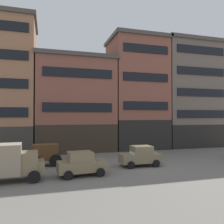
% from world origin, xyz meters
% --- Properties ---
extents(ground_plane, '(120.00, 120.00, 0.00)m').
position_xyz_m(ground_plane, '(0.00, 0.00, 0.00)').
color(ground_plane, slate).
extents(building_far_left, '(7.20, 7.12, 16.71)m').
position_xyz_m(building_far_left, '(-13.55, 11.23, 8.40)').
color(building_far_left, '#38332D').
rests_on(building_far_left, ground_plane).
extents(building_center_left, '(10.45, 7.12, 12.34)m').
position_xyz_m(building_center_left, '(-5.08, 11.23, 6.20)').
color(building_center_left, '#33281E').
rests_on(building_center_left, ground_plane).
extents(building_center_right, '(8.04, 7.12, 15.79)m').
position_xyz_m(building_center_right, '(3.82, 11.23, 7.93)').
color(building_center_right, black).
rests_on(building_center_right, ground_plane).
extents(building_far_right, '(9.66, 7.12, 15.95)m').
position_xyz_m(building_far_right, '(12.32, 11.23, 8.01)').
color(building_far_right, black).
rests_on(building_far_right, ground_plane).
extents(cargo_wagon, '(2.92, 1.54, 1.98)m').
position_xyz_m(cargo_wagon, '(-8.91, 2.28, 1.15)').
color(cargo_wagon, brown).
rests_on(cargo_wagon, ground_plane).
extents(draft_horse, '(2.34, 0.62, 2.30)m').
position_xyz_m(draft_horse, '(-11.86, 2.28, 1.27)').
color(draft_horse, '#513823').
rests_on(draft_horse, ground_plane).
extents(delivery_truck_near, '(4.45, 2.36, 2.62)m').
position_xyz_m(delivery_truck_near, '(-11.30, -2.32, 1.42)').
color(delivery_truck_near, '#7A6B4C').
rests_on(delivery_truck_near, ground_plane).
extents(sedan_light, '(3.71, 1.87, 1.83)m').
position_xyz_m(sedan_light, '(-0.53, -0.25, 0.91)').
color(sedan_light, '#7A6B4C').
rests_on(sedan_light, ground_plane).
extents(sedan_parked_curb, '(3.82, 2.11, 1.83)m').
position_xyz_m(sedan_parked_curb, '(-6.18, -2.11, 0.91)').
color(sedan_parked_curb, '#7A6B4C').
rests_on(sedan_parked_curb, ground_plane).
extents(fire_hydrant_curbside, '(0.24, 0.24, 0.83)m').
position_xyz_m(fire_hydrant_curbside, '(-8.65, 6.25, 0.43)').
color(fire_hydrant_curbside, maroon).
rests_on(fire_hydrant_curbside, ground_plane).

